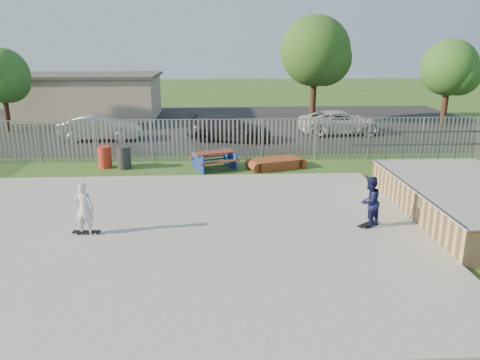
{
  "coord_description": "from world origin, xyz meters",
  "views": [
    {
      "loc": [
        1.39,
        -12.78,
        5.5
      ],
      "look_at": [
        2.18,
        2.0,
        1.1
      ],
      "focal_mm": 35.0,
      "sensor_mm": 36.0,
      "label": 1
    }
  ],
  "objects_px": {
    "trash_bin_red": "(105,157)",
    "car_white": "(341,122)",
    "funbox": "(276,164)",
    "car_silver": "(100,128)",
    "skater_white": "(84,209)",
    "tree_mid": "(315,51)",
    "car_dark": "(230,128)",
    "skater_navy": "(369,202)",
    "tree_right": "(449,68)",
    "tree_left": "(2,76)",
    "trash_bin_grey": "(124,158)",
    "picnic_table": "(214,160)"
  },
  "relations": [
    {
      "from": "trash_bin_red",
      "to": "car_white",
      "type": "relative_size",
      "value": 0.19
    },
    {
      "from": "car_dark",
      "to": "tree_mid",
      "type": "xyz_separation_m",
      "value": [
        5.94,
        5.62,
        4.14
      ]
    },
    {
      "from": "picnic_table",
      "to": "tree_left",
      "type": "height_order",
      "value": "tree_left"
    },
    {
      "from": "picnic_table",
      "to": "trash_bin_red",
      "type": "distance_m",
      "value": 4.95
    },
    {
      "from": "tree_mid",
      "to": "skater_white",
      "type": "relative_size",
      "value": 4.67
    },
    {
      "from": "trash_bin_grey",
      "to": "tree_mid",
      "type": "xyz_separation_m",
      "value": [
        10.85,
        11.47,
        4.36
      ]
    },
    {
      "from": "trash_bin_red",
      "to": "skater_white",
      "type": "relative_size",
      "value": 0.64
    },
    {
      "from": "tree_right",
      "to": "skater_white",
      "type": "height_order",
      "value": "tree_right"
    },
    {
      "from": "funbox",
      "to": "car_silver",
      "type": "bearing_deg",
      "value": 126.94
    },
    {
      "from": "picnic_table",
      "to": "tree_right",
      "type": "xyz_separation_m",
      "value": [
        15.54,
        10.52,
        3.42
      ]
    },
    {
      "from": "picnic_table",
      "to": "tree_right",
      "type": "distance_m",
      "value": 19.08
    },
    {
      "from": "skater_navy",
      "to": "picnic_table",
      "type": "bearing_deg",
      "value": -95.6
    },
    {
      "from": "trash_bin_grey",
      "to": "car_dark",
      "type": "relative_size",
      "value": 0.21
    },
    {
      "from": "picnic_table",
      "to": "funbox",
      "type": "xyz_separation_m",
      "value": [
        2.77,
        -0.05,
        -0.18
      ]
    },
    {
      "from": "tree_left",
      "to": "skater_navy",
      "type": "xyz_separation_m",
      "value": [
        17.6,
        -17.15,
        -2.55
      ]
    },
    {
      "from": "picnic_table",
      "to": "car_silver",
      "type": "height_order",
      "value": "car_silver"
    },
    {
      "from": "trash_bin_grey",
      "to": "skater_white",
      "type": "height_order",
      "value": "skater_white"
    },
    {
      "from": "tree_mid",
      "to": "car_dark",
      "type": "bearing_deg",
      "value": -136.56
    },
    {
      "from": "trash_bin_red",
      "to": "tree_left",
      "type": "xyz_separation_m",
      "value": [
        -8.06,
        9.27,
        2.98
      ]
    },
    {
      "from": "car_white",
      "to": "car_dark",
      "type": "bearing_deg",
      "value": 100.33
    },
    {
      "from": "car_white",
      "to": "tree_mid",
      "type": "distance_m",
      "value": 5.8
    },
    {
      "from": "picnic_table",
      "to": "skater_white",
      "type": "xyz_separation_m",
      "value": [
        -3.7,
        -7.57,
        0.53
      ]
    },
    {
      "from": "picnic_table",
      "to": "car_white",
      "type": "bearing_deg",
      "value": 22.98
    },
    {
      "from": "picnic_table",
      "to": "tree_right",
      "type": "relative_size",
      "value": 0.4
    },
    {
      "from": "picnic_table",
      "to": "trash_bin_red",
      "type": "bearing_deg",
      "value": 152.51
    },
    {
      "from": "car_dark",
      "to": "skater_navy",
      "type": "xyz_separation_m",
      "value": [
        3.74,
        -13.53,
        0.2
      ]
    },
    {
      "from": "trash_bin_grey",
      "to": "skater_navy",
      "type": "distance_m",
      "value": 11.58
    },
    {
      "from": "funbox",
      "to": "car_silver",
      "type": "distance_m",
      "value": 11.43
    },
    {
      "from": "picnic_table",
      "to": "trash_bin_red",
      "type": "relative_size",
      "value": 2.32
    },
    {
      "from": "car_dark",
      "to": "skater_navy",
      "type": "distance_m",
      "value": 14.04
    },
    {
      "from": "tree_left",
      "to": "trash_bin_grey",
      "type": "bearing_deg",
      "value": -46.59
    },
    {
      "from": "picnic_table",
      "to": "funbox",
      "type": "distance_m",
      "value": 2.77
    },
    {
      "from": "car_dark",
      "to": "skater_white",
      "type": "relative_size",
      "value": 3.14
    },
    {
      "from": "funbox",
      "to": "car_white",
      "type": "height_order",
      "value": "car_white"
    },
    {
      "from": "car_silver",
      "to": "skater_white",
      "type": "relative_size",
      "value": 2.87
    },
    {
      "from": "car_white",
      "to": "tree_right",
      "type": "height_order",
      "value": "tree_right"
    },
    {
      "from": "trash_bin_grey",
      "to": "tree_right",
      "type": "distance_m",
      "value": 22.35
    },
    {
      "from": "skater_white",
      "to": "tree_right",
      "type": "bearing_deg",
      "value": -124.22
    },
    {
      "from": "tree_mid",
      "to": "skater_white",
      "type": "bearing_deg",
      "value": -118.57
    },
    {
      "from": "skater_navy",
      "to": "tree_right",
      "type": "bearing_deg",
      "value": -158.87
    },
    {
      "from": "car_white",
      "to": "skater_white",
      "type": "relative_size",
      "value": 3.3
    },
    {
      "from": "car_silver",
      "to": "tree_right",
      "type": "relative_size",
      "value": 0.78
    },
    {
      "from": "trash_bin_grey",
      "to": "car_dark",
      "type": "height_order",
      "value": "car_dark"
    },
    {
      "from": "picnic_table",
      "to": "skater_navy",
      "type": "relative_size",
      "value": 1.48
    },
    {
      "from": "car_white",
      "to": "tree_right",
      "type": "xyz_separation_m",
      "value": [
        7.79,
        2.74,
        3.09
      ]
    },
    {
      "from": "trash_bin_grey",
      "to": "tree_left",
      "type": "height_order",
      "value": "tree_left"
    },
    {
      "from": "picnic_table",
      "to": "trash_bin_grey",
      "type": "relative_size",
      "value": 2.28
    },
    {
      "from": "funbox",
      "to": "trash_bin_grey",
      "type": "distance_m",
      "value": 6.82
    },
    {
      "from": "skater_white",
      "to": "car_dark",
      "type": "bearing_deg",
      "value": -95.94
    },
    {
      "from": "trash_bin_grey",
      "to": "car_dark",
      "type": "xyz_separation_m",
      "value": [
        4.92,
        5.85,
        0.22
      ]
    }
  ]
}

